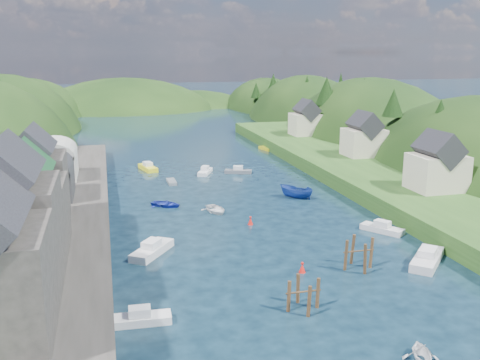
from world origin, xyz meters
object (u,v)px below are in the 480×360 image
object	(u,v)px
piling_cluster_far	(359,256)
channel_buoy_far	(250,221)
piling_cluster_near	(303,298)
channel_buoy_near	(302,268)

from	to	relation	value
piling_cluster_far	channel_buoy_far	bearing A→B (deg)	112.45
piling_cluster_near	piling_cluster_far	size ratio (longest dim) A/B	0.87
piling_cluster_near	channel_buoy_far	size ratio (longest dim) A/B	2.98
channel_buoy_near	channel_buoy_far	world-z (taller)	same
channel_buoy_near	piling_cluster_near	bearing A→B (deg)	-110.23
piling_cluster_far	channel_buoy_far	world-z (taller)	piling_cluster_far
piling_cluster_near	channel_buoy_near	size ratio (longest dim) A/B	2.98
piling_cluster_far	channel_buoy_near	bearing A→B (deg)	174.91
piling_cluster_far	channel_buoy_near	size ratio (longest dim) A/B	3.43
piling_cluster_near	piling_cluster_far	bearing A→B (deg)	38.87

